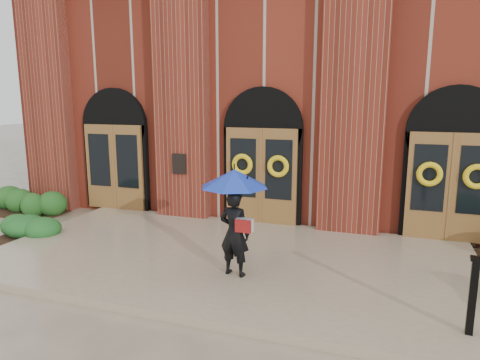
% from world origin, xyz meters
% --- Properties ---
extents(ground, '(90.00, 90.00, 0.00)m').
position_xyz_m(ground, '(0.00, 0.00, 0.00)').
color(ground, gray).
rests_on(ground, ground).
extents(landing, '(10.00, 5.30, 0.15)m').
position_xyz_m(landing, '(0.00, 0.15, 0.07)').
color(landing, tan).
rests_on(landing, ground).
extents(church_building, '(16.20, 12.53, 7.00)m').
position_xyz_m(church_building, '(0.00, 8.78, 3.50)').
color(church_building, maroon).
rests_on(church_building, ground).
extents(man_with_umbrella, '(1.41, 1.41, 2.00)m').
position_xyz_m(man_with_umbrella, '(0.51, -0.77, 1.55)').
color(man_with_umbrella, black).
rests_on(man_with_umbrella, landing).
extents(metal_post, '(0.17, 0.17, 1.13)m').
position_xyz_m(metal_post, '(4.30, -1.64, 0.74)').
color(metal_post, black).
rests_on(metal_post, landing).
extents(hedge_wall_left, '(2.65, 1.06, 0.68)m').
position_xyz_m(hedge_wall_left, '(-7.39, 1.80, 0.34)').
color(hedge_wall_left, '#1E4C19').
rests_on(hedge_wall_left, ground).
extents(hedge_front_left, '(1.46, 1.25, 0.51)m').
position_xyz_m(hedge_front_left, '(-5.10, -0.02, 0.26)').
color(hedge_front_left, '#1B511E').
rests_on(hedge_front_left, ground).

